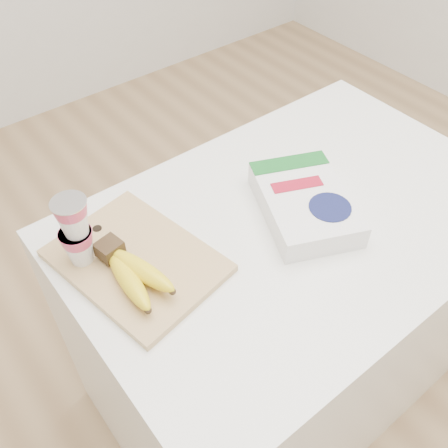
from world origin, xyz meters
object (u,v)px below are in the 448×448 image
cutting_board (136,261)px  yogurt_stack (75,230)px  bananas (132,272)px  cereal_box (305,203)px  table (283,313)px

cutting_board → yogurt_stack: yogurt_stack is taller
bananas → cereal_box: 0.41m
table → cutting_board: cutting_board is taller
table → yogurt_stack: yogurt_stack is taller
cutting_board → cereal_box: bearing=-26.1°
cutting_board → bananas: (-0.03, -0.04, 0.03)m
table → cereal_box: cereal_box is taller
cutting_board → bananas: 0.06m
table → cereal_box: bearing=-1.3°
cereal_box → yogurt_stack: bearing=-176.4°
yogurt_stack → bananas: bearing=-64.0°
bananas → cereal_box: size_ratio=0.64×
cutting_board → cereal_box: (0.38, -0.11, 0.02)m
cutting_board → bananas: bananas is taller
yogurt_stack → cereal_box: size_ratio=0.50×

